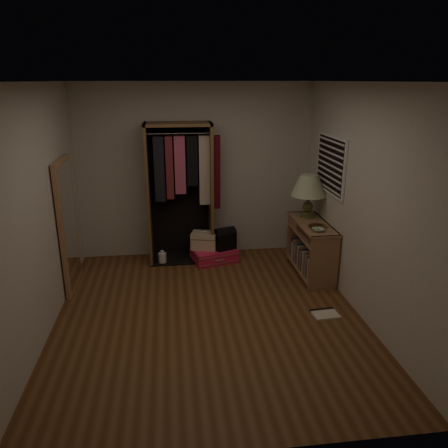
{
  "coord_description": "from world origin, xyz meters",
  "views": [
    {
      "loc": [
        -0.39,
        -4.49,
        2.62
      ],
      "look_at": [
        0.3,
        0.95,
        0.8
      ],
      "focal_mm": 35.0,
      "sensor_mm": 36.0,
      "label": 1
    }
  ],
  "objects": [
    {
      "name": "black_bag",
      "position": [
        0.39,
        1.58,
        0.37
      ],
      "size": [
        0.36,
        0.3,
        0.33
      ],
      "rotation": [
        0.0,
        0.0,
        0.37
      ],
      "color": "black",
      "rests_on": "pink_suitcase"
    },
    {
      "name": "floor_mirror",
      "position": [
        -1.7,
        1.0,
        0.85
      ],
      "size": [
        0.06,
        0.8,
        1.7
      ],
      "color": "#AB7B53",
      "rests_on": "ground"
    },
    {
      "name": "white_jug",
      "position": [
        -0.54,
        1.6,
        0.09
      ],
      "size": [
        0.15,
        0.15,
        0.21
      ],
      "rotation": [
        0.0,
        0.0,
        0.32
      ],
      "color": "white",
      "rests_on": "ground"
    },
    {
      "name": "console_bookshelf",
      "position": [
        1.53,
        1.04,
        0.39
      ],
      "size": [
        0.42,
        1.12,
        0.75
      ],
      "color": "#8E6444",
      "rests_on": "ground"
    },
    {
      "name": "open_wardrobe",
      "position": [
        -0.21,
        1.77,
        1.21
      ],
      "size": [
        1.07,
        0.5,
        2.05
      ],
      "color": "brown",
      "rests_on": "ground"
    },
    {
      "name": "table_lamp",
      "position": [
        1.54,
        1.27,
        1.2
      ],
      "size": [
        0.57,
        0.57,
        0.61
      ],
      "rotation": [
        0.0,
        0.0,
        0.17
      ],
      "color": "#4C5228",
      "rests_on": "console_bookshelf"
    },
    {
      "name": "floor_book",
      "position": [
        1.35,
        -0.15,
        0.01
      ],
      "size": [
        0.31,
        0.26,
        0.03
      ],
      "rotation": [
        0.0,
        0.0,
        0.07
      ],
      "color": "beige",
      "rests_on": "ground"
    },
    {
      "name": "room_walls",
      "position": [
        0.08,
        0.04,
        1.5
      ],
      "size": [
        3.52,
        4.02,
        2.6
      ],
      "color": "beige",
      "rests_on": "ground"
    },
    {
      "name": "ground",
      "position": [
        0.0,
        0.0,
        0.0
      ],
      "size": [
        4.0,
        4.0,
        0.0
      ],
      "primitive_type": "plane",
      "color": "brown",
      "rests_on": "ground"
    },
    {
      "name": "pink_suitcase",
      "position": [
        0.23,
        1.6,
        0.1
      ],
      "size": [
        0.75,
        0.62,
        0.2
      ],
      "rotation": [
        0.0,
        0.0,
        0.26
      ],
      "color": "#E31B48",
      "rests_on": "ground"
    },
    {
      "name": "train_case",
      "position": [
        0.09,
        1.63,
        0.33
      ],
      "size": [
        0.43,
        0.35,
        0.27
      ],
      "rotation": [
        0.0,
        0.0,
        -0.26
      ],
      "color": "beige",
      "rests_on": "pink_suitcase"
    },
    {
      "name": "ceramic_bowl",
      "position": [
        1.49,
        0.65,
        0.77
      ],
      "size": [
        0.18,
        0.18,
        0.04
      ],
      "primitive_type": "imported",
      "rotation": [
        0.0,
        0.0,
        0.14
      ],
      "color": "#9FBFA0",
      "rests_on": "console_bookshelf"
    },
    {
      "name": "brass_tray",
      "position": [
        1.54,
        0.81,
        0.76
      ],
      "size": [
        0.34,
        0.34,
        0.01
      ],
      "rotation": [
        0.0,
        0.0,
        0.44
      ],
      "color": "#A27E3E",
      "rests_on": "console_bookshelf"
    }
  ]
}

